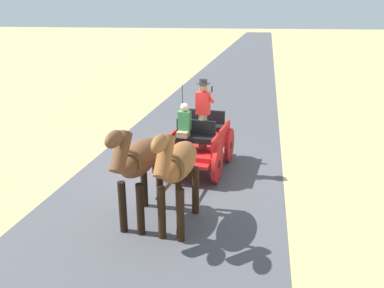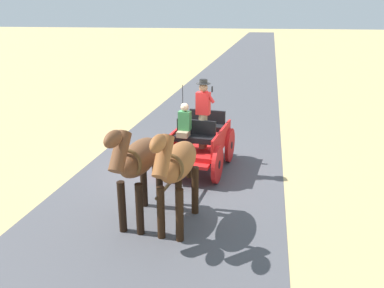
# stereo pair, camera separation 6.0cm
# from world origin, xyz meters

# --- Properties ---
(ground_plane) EXTENTS (200.00, 200.00, 0.00)m
(ground_plane) POSITION_xyz_m (0.00, 0.00, 0.00)
(ground_plane) COLOR tan
(road_surface) EXTENTS (5.38, 160.00, 0.01)m
(road_surface) POSITION_xyz_m (0.00, 0.00, 0.00)
(road_surface) COLOR #4C4C51
(road_surface) RESTS_ON ground
(horse_drawn_carriage) EXTENTS (1.64, 4.52, 2.50)m
(horse_drawn_carriage) POSITION_xyz_m (-0.47, -0.10, 0.82)
(horse_drawn_carriage) COLOR red
(horse_drawn_carriage) RESTS_ON ground
(horse_near_side) EXTENTS (0.68, 2.14, 2.21)m
(horse_near_side) POSITION_xyz_m (-0.56, 2.95, 1.32)
(horse_near_side) COLOR brown
(horse_near_side) RESTS_ON ground
(horse_off_side) EXTENTS (0.68, 2.14, 2.21)m
(horse_off_side) POSITION_xyz_m (0.23, 2.88, 1.32)
(horse_off_side) COLOR brown
(horse_off_side) RESTS_ON ground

